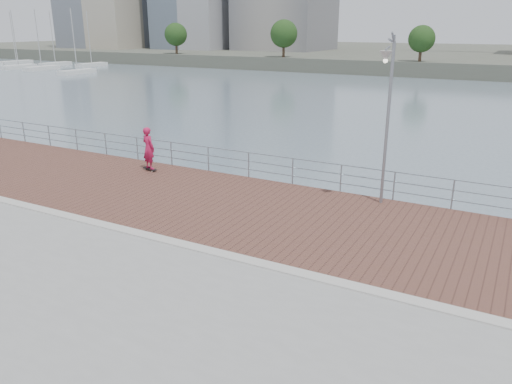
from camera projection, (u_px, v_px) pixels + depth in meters
The scene contains 9 objects.
water at pixel (224, 316), 14.77m from camera, with size 400.00×400.00×0.00m, color slate.
brick_lane at pixel (278, 215), 17.13m from camera, with size 40.00×6.80×0.02m, color brown.
curb at pixel (222, 254), 14.13m from camera, with size 40.00×0.40×0.06m, color #B7B5AD.
far_shore at pixel (503, 57), 116.36m from camera, with size 320.00×95.00×2.50m, color #4C5142.
guardrail at pixel (316, 171), 19.74m from camera, with size 39.06×0.06×1.13m.
street_lamp at pixel (387, 92), 16.65m from camera, with size 0.42×1.21×5.72m.
skateboard at pixel (150, 169), 22.29m from camera, with size 0.83×0.40×0.09m.
skateboarder at pixel (149, 148), 21.99m from camera, with size 0.68×0.45×1.87m, color #BD1949.
marina at pixel (40, 65), 101.67m from camera, with size 33.19×20.65×11.05m.
Camera 1 is at (6.99, -10.81, 6.18)m, focal length 35.00 mm.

